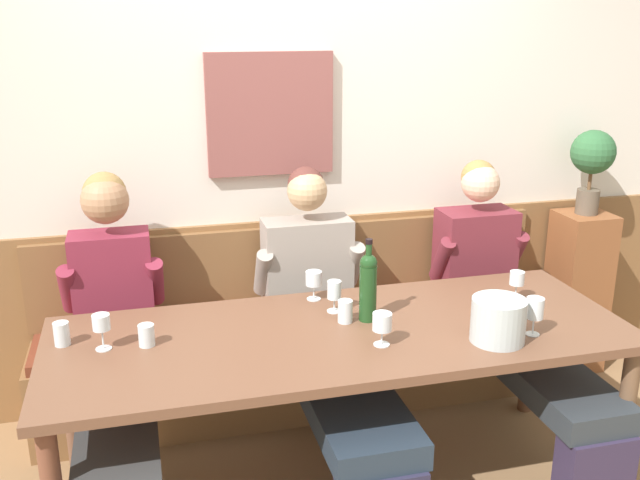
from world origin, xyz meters
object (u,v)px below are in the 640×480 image
at_px(wall_bench, 302,356).
at_px(wine_glass_near_bucket, 382,323).
at_px(water_tumbler_right, 62,334).
at_px(person_right_seat, 506,306).
at_px(water_tumbler_left, 345,311).
at_px(wine_glass_left_end, 517,280).
at_px(wine_glass_right_end, 314,279).
at_px(wine_glass_center_rear, 334,292).
at_px(wine_glass_by_bottle, 101,324).
at_px(water_tumbler_center, 146,335).
at_px(person_left_seat, 327,330).
at_px(ice_bucket, 498,320).
at_px(dining_table, 341,346).
at_px(wine_bottle_clear_water, 368,285).
at_px(person_center_right_seat, 114,343).
at_px(wine_glass_mid_right, 535,309).
at_px(potted_plant, 592,159).

xyz_separation_m(wall_bench, wine_glass_near_bucket, (0.11, -0.90, 0.57)).
distance_m(wine_glass_near_bucket, water_tumbler_right, 1.25).
height_order(wall_bench, person_right_seat, person_right_seat).
relative_size(person_right_seat, water_tumbler_left, 13.92).
xyz_separation_m(wine_glass_left_end, wine_glass_right_end, (-0.88, 0.24, -0.00)).
xyz_separation_m(wall_bench, person_right_seat, (0.95, -0.38, 0.34)).
height_order(person_right_seat, wine_glass_near_bucket, person_right_seat).
xyz_separation_m(wine_glass_center_rear, wine_glass_right_end, (-0.05, 0.16, 0.01)).
bearing_deg(wine_glass_by_bottle, water_tumbler_center, -3.39).
bearing_deg(person_left_seat, ice_bucket, -46.54).
bearing_deg(wine_glass_center_rear, wine_glass_left_end, -5.82).
xyz_separation_m(wall_bench, dining_table, (0.00, -0.73, 0.40)).
relative_size(dining_table, wine_bottle_clear_water, 6.63).
xyz_separation_m(person_center_right_seat, water_tumbler_right, (-0.18, -0.20, 0.16)).
relative_size(ice_bucket, wine_glass_right_end, 1.61).
bearing_deg(wine_glass_center_rear, wine_glass_mid_right, -31.11).
xyz_separation_m(dining_table, wine_glass_center_rear, (0.02, 0.20, 0.16)).
height_order(person_left_seat, wine_bottle_clear_water, person_left_seat).
height_order(wine_glass_center_rear, wine_glass_near_bucket, wine_glass_center_rear).
relative_size(ice_bucket, water_tumbler_center, 2.48).
bearing_deg(wine_glass_center_rear, person_left_seat, 87.99).
height_order(wall_bench, wine_glass_near_bucket, wall_bench).
xyz_separation_m(wine_glass_left_end, water_tumbler_center, (-1.63, -0.05, -0.05)).
relative_size(dining_table, wine_glass_by_bottle, 16.54).
relative_size(person_right_seat, wine_glass_center_rear, 9.52).
xyz_separation_m(ice_bucket, wine_glass_right_end, (-0.60, 0.60, 0.01)).
relative_size(water_tumbler_center, potted_plant, 0.19).
distance_m(person_center_right_seat, wine_bottle_clear_water, 1.12).
distance_m(dining_table, water_tumbler_center, 0.79).
bearing_deg(wine_glass_by_bottle, wine_glass_mid_right, -10.22).
xyz_separation_m(person_center_right_seat, wine_bottle_clear_water, (1.05, -0.27, 0.27)).
xyz_separation_m(wine_glass_left_end, wine_glass_near_bucket, (-0.74, -0.28, -0.00)).
bearing_deg(wine_glass_left_end, wine_glass_mid_right, -108.57).
xyz_separation_m(wall_bench, person_center_right_seat, (-0.91, -0.38, 0.36)).
xyz_separation_m(person_center_right_seat, wine_glass_center_rear, (0.94, -0.15, 0.20)).
height_order(wine_glass_right_end, water_tumbler_right, wine_glass_right_end).
relative_size(person_right_seat, wine_glass_near_bucket, 10.04).
relative_size(wine_glass_center_rear, wine_glass_left_end, 1.03).
relative_size(person_center_right_seat, wine_glass_center_rear, 9.50).
relative_size(dining_table, wine_glass_right_end, 17.78).
distance_m(person_left_seat, ice_bucket, 0.82).
bearing_deg(wine_glass_center_rear, ice_bucket, -39.18).
height_order(person_left_seat, wine_glass_left_end, person_left_seat).
relative_size(wine_glass_mid_right, wine_glass_left_end, 1.15).
height_order(water_tumbler_center, water_tumbler_right, water_tumbler_right).
relative_size(ice_bucket, wine_bottle_clear_water, 0.60).
bearing_deg(dining_table, water_tumbler_left, 63.73).
bearing_deg(water_tumbler_right, person_right_seat, 5.61).
xyz_separation_m(wine_glass_center_rear, water_tumbler_right, (-1.12, -0.05, -0.04)).
height_order(person_center_right_seat, wine_glass_mid_right, person_center_right_seat).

